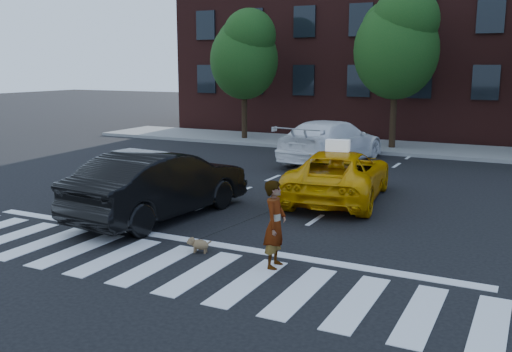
{
  "coord_description": "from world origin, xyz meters",
  "views": [
    {
      "loc": [
        6.4,
        -8.49,
        3.79
      ],
      "look_at": [
        0.24,
        3.83,
        1.1
      ],
      "focal_mm": 40.0,
      "sensor_mm": 36.0,
      "label": 1
    }
  ],
  "objects_px": {
    "white_suv": "(331,141)",
    "woman": "(275,224)",
    "black_sedan": "(160,184)",
    "tree_left": "(245,52)",
    "tree_mid": "(397,40)",
    "dog": "(198,244)",
    "taxi": "(339,175)"
  },
  "relations": [
    {
      "from": "tree_left",
      "to": "taxi",
      "type": "bearing_deg",
      "value": -50.58
    },
    {
      "from": "black_sedan",
      "to": "woman",
      "type": "relative_size",
      "value": 3.09
    },
    {
      "from": "taxi",
      "to": "tree_mid",
      "type": "bearing_deg",
      "value": -92.4
    },
    {
      "from": "black_sedan",
      "to": "white_suv",
      "type": "xyz_separation_m",
      "value": [
        1.1,
        9.82,
        -0.02
      ]
    },
    {
      "from": "tree_left",
      "to": "taxi",
      "type": "height_order",
      "value": "tree_left"
    },
    {
      "from": "tree_left",
      "to": "dog",
      "type": "height_order",
      "value": "tree_left"
    },
    {
      "from": "woman",
      "to": "tree_left",
      "type": "bearing_deg",
      "value": 23.48
    },
    {
      "from": "tree_mid",
      "to": "black_sedan",
      "type": "xyz_separation_m",
      "value": [
        -2.53,
        -14.05,
        -4.0
      ]
    },
    {
      "from": "tree_left",
      "to": "white_suv",
      "type": "bearing_deg",
      "value": -34.89
    },
    {
      "from": "tree_mid",
      "to": "white_suv",
      "type": "relative_size",
      "value": 1.23
    },
    {
      "from": "black_sedan",
      "to": "dog",
      "type": "height_order",
      "value": "black_sedan"
    },
    {
      "from": "black_sedan",
      "to": "woman",
      "type": "xyz_separation_m",
      "value": [
        4.1,
        -2.03,
        -0.02
      ]
    },
    {
      "from": "tree_left",
      "to": "dog",
      "type": "relative_size",
      "value": 12.2
    },
    {
      "from": "tree_left",
      "to": "dog",
      "type": "xyz_separation_m",
      "value": [
        7.3,
        -16.0,
        -4.26
      ]
    },
    {
      "from": "white_suv",
      "to": "woman",
      "type": "bearing_deg",
      "value": 111.61
    },
    {
      "from": "black_sedan",
      "to": "white_suv",
      "type": "bearing_deg",
      "value": -90.54
    },
    {
      "from": "tree_left",
      "to": "tree_mid",
      "type": "relative_size",
      "value": 0.92
    },
    {
      "from": "tree_left",
      "to": "tree_mid",
      "type": "height_order",
      "value": "tree_mid"
    },
    {
      "from": "taxi",
      "to": "black_sedan",
      "type": "relative_size",
      "value": 0.98
    },
    {
      "from": "woman",
      "to": "dog",
      "type": "bearing_deg",
      "value": 81.35
    },
    {
      "from": "white_suv",
      "to": "taxi",
      "type": "bearing_deg",
      "value": 118.55
    },
    {
      "from": "taxi",
      "to": "black_sedan",
      "type": "distance_m",
      "value": 5.16
    },
    {
      "from": "black_sedan",
      "to": "white_suv",
      "type": "relative_size",
      "value": 0.9
    },
    {
      "from": "black_sedan",
      "to": "white_suv",
      "type": "distance_m",
      "value": 9.88
    },
    {
      "from": "black_sedan",
      "to": "dog",
      "type": "bearing_deg",
      "value": 146.03
    },
    {
      "from": "taxi",
      "to": "white_suv",
      "type": "relative_size",
      "value": 0.89
    },
    {
      "from": "tree_left",
      "to": "taxi",
      "type": "xyz_separation_m",
      "value": [
        8.37,
        -10.18,
        -3.73
      ]
    },
    {
      "from": "tree_left",
      "to": "black_sedan",
      "type": "height_order",
      "value": "tree_left"
    },
    {
      "from": "tree_left",
      "to": "woman",
      "type": "xyz_separation_m",
      "value": [
        9.07,
        -16.08,
        -3.6
      ]
    },
    {
      "from": "white_suv",
      "to": "dog",
      "type": "distance_m",
      "value": 11.85
    },
    {
      "from": "taxi",
      "to": "white_suv",
      "type": "height_order",
      "value": "white_suv"
    },
    {
      "from": "taxi",
      "to": "black_sedan",
      "type": "bearing_deg",
      "value": 41.46
    }
  ]
}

